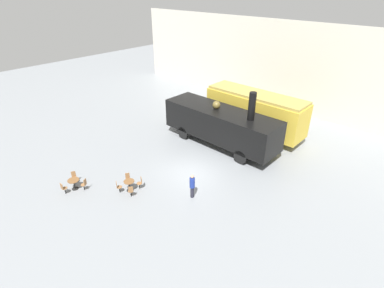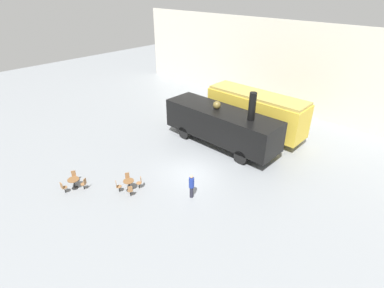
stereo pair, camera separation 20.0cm
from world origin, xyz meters
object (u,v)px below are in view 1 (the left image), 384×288
cafe_chair_0 (140,182)px  visitor_person (192,185)px  steam_locomotive (221,124)px  cafe_table_near (129,184)px  passenger_coach_vintage (255,110)px  cafe_table_mid (74,182)px

cafe_chair_0 → visitor_person: 3.60m
steam_locomotive → visitor_person: bearing=-65.7°
cafe_table_near → visitor_person: size_ratio=0.45×
cafe_table_near → visitor_person: (3.51, 2.32, 0.37)m
passenger_coach_vintage → cafe_table_mid: 16.01m
passenger_coach_vintage → cafe_chair_0: passenger_coach_vintage is taller
cafe_table_mid → visitor_person: 7.93m
passenger_coach_vintage → cafe_chair_0: (-0.91, -12.36, -1.67)m
cafe_table_mid → cafe_chair_0: (3.22, 3.02, -0.03)m
steam_locomotive → visitor_person: steam_locomotive is taller
passenger_coach_vintage → steam_locomotive: 3.97m
steam_locomotive → cafe_chair_0: bearing=-90.6°
steam_locomotive → cafe_table_mid: 12.05m
visitor_person → cafe_table_mid: bearing=-143.5°
cafe_table_near → cafe_table_mid: 3.73m
cafe_chair_0 → passenger_coach_vintage: bearing=-154.9°
passenger_coach_vintage → cafe_table_mid: bearing=-105.0°
steam_locomotive → cafe_chair_0: steam_locomotive is taller
cafe_table_near → cafe_table_mid: bearing=-140.1°
cafe_table_near → passenger_coach_vintage: bearing=84.4°
cafe_table_near → cafe_table_mid: size_ratio=1.00×
steam_locomotive → cafe_table_near: (-0.44, -9.12, -1.40)m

